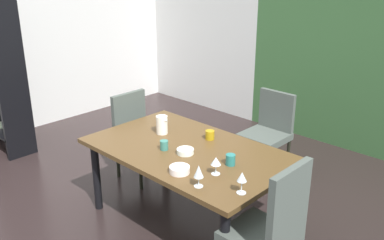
{
  "coord_description": "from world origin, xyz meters",
  "views": [
    {
      "loc": [
        2.66,
        -2.31,
        2.22
      ],
      "look_at": [
        0.14,
        0.32,
        0.85
      ],
      "focal_mm": 40.0,
      "sensor_mm": 36.0,
      "label": 1
    }
  ],
  "objects_px": {
    "wine_glass_west": "(242,178)",
    "cup_corner": "(230,160)",
    "chair_head_far": "(269,129)",
    "cup_left": "(164,145)",
    "wine_glass_north": "(199,172)",
    "dining_table": "(188,157)",
    "chair_left_far": "(137,130)",
    "cup_south": "(210,135)",
    "chair_right_near": "(272,227)",
    "serving_bowl_center": "(180,170)",
    "pitcher_front": "(162,125)",
    "serving_bowl_right": "(185,151)",
    "wine_glass_east": "(216,162)"
  },
  "relations": [
    {
      "from": "wine_glass_west",
      "to": "cup_corner",
      "type": "height_order",
      "value": "wine_glass_west"
    },
    {
      "from": "chair_head_far",
      "to": "cup_left",
      "type": "xyz_separation_m",
      "value": [
        -0.1,
        -1.42,
        0.24
      ]
    },
    {
      "from": "wine_glass_north",
      "to": "cup_left",
      "type": "height_order",
      "value": "wine_glass_north"
    },
    {
      "from": "dining_table",
      "to": "wine_glass_west",
      "type": "bearing_deg",
      "value": -19.25
    },
    {
      "from": "chair_left_far",
      "to": "cup_south",
      "type": "height_order",
      "value": "chair_left_far"
    },
    {
      "from": "chair_head_far",
      "to": "chair_right_near",
      "type": "height_order",
      "value": "chair_right_near"
    },
    {
      "from": "chair_right_near",
      "to": "serving_bowl_center",
      "type": "height_order",
      "value": "chair_right_near"
    },
    {
      "from": "pitcher_front",
      "to": "serving_bowl_right",
      "type": "bearing_deg",
      "value": -19.64
    },
    {
      "from": "wine_glass_west",
      "to": "cup_south",
      "type": "distance_m",
      "value": 0.96
    },
    {
      "from": "chair_right_near",
      "to": "pitcher_front",
      "type": "distance_m",
      "value": 1.51
    },
    {
      "from": "dining_table",
      "to": "wine_glass_west",
      "type": "xyz_separation_m",
      "value": [
        0.78,
        -0.27,
        0.19
      ]
    },
    {
      "from": "chair_head_far",
      "to": "wine_glass_west",
      "type": "bearing_deg",
      "value": 117.61
    },
    {
      "from": "chair_right_near",
      "to": "serving_bowl_right",
      "type": "bearing_deg",
      "value": 79.15
    },
    {
      "from": "cup_corner",
      "to": "pitcher_front",
      "type": "height_order",
      "value": "pitcher_front"
    },
    {
      "from": "serving_bowl_right",
      "to": "cup_left",
      "type": "relative_size",
      "value": 1.74
    },
    {
      "from": "serving_bowl_right",
      "to": "wine_glass_west",
      "type": "bearing_deg",
      "value": -14.38
    },
    {
      "from": "chair_left_far",
      "to": "cup_south",
      "type": "bearing_deg",
      "value": 90.39
    },
    {
      "from": "chair_head_far",
      "to": "cup_south",
      "type": "distance_m",
      "value": 1.01
    },
    {
      "from": "cup_corner",
      "to": "wine_glass_east",
      "type": "bearing_deg",
      "value": -84.93
    },
    {
      "from": "chair_left_far",
      "to": "wine_glass_north",
      "type": "bearing_deg",
      "value": 65.94
    },
    {
      "from": "dining_table",
      "to": "chair_head_far",
      "type": "distance_m",
      "value": 1.27
    },
    {
      "from": "serving_bowl_center",
      "to": "cup_south",
      "type": "xyz_separation_m",
      "value": [
        -0.26,
        0.64,
        0.01
      ]
    },
    {
      "from": "wine_glass_north",
      "to": "cup_corner",
      "type": "bearing_deg",
      "value": 97.06
    },
    {
      "from": "chair_right_near",
      "to": "wine_glass_west",
      "type": "xyz_separation_m",
      "value": [
        -0.26,
        0.0,
        0.27
      ]
    },
    {
      "from": "cup_left",
      "to": "pitcher_front",
      "type": "distance_m",
      "value": 0.36
    },
    {
      "from": "dining_table",
      "to": "chair_left_far",
      "type": "bearing_deg",
      "value": 165.02
    },
    {
      "from": "cup_corner",
      "to": "pitcher_front",
      "type": "xyz_separation_m",
      "value": [
        -0.86,
        0.07,
        0.04
      ]
    },
    {
      "from": "serving_bowl_center",
      "to": "wine_glass_north",
      "type": "bearing_deg",
      "value": -12.17
    },
    {
      "from": "wine_glass_east",
      "to": "cup_left",
      "type": "xyz_separation_m",
      "value": [
        -0.6,
        0.03,
        -0.06
      ]
    },
    {
      "from": "wine_glass_west",
      "to": "serving_bowl_right",
      "type": "xyz_separation_m",
      "value": [
        -0.72,
        0.19,
        -0.1
      ]
    },
    {
      "from": "pitcher_front",
      "to": "serving_bowl_center",
      "type": "bearing_deg",
      "value": -33.04
    },
    {
      "from": "cup_corner",
      "to": "cup_south",
      "type": "relative_size",
      "value": 1.07
    },
    {
      "from": "wine_glass_east",
      "to": "serving_bowl_right",
      "type": "distance_m",
      "value": 0.43
    },
    {
      "from": "serving_bowl_right",
      "to": "pitcher_front",
      "type": "height_order",
      "value": "pitcher_front"
    },
    {
      "from": "chair_head_far",
      "to": "chair_right_near",
      "type": "bearing_deg",
      "value": 124.66
    },
    {
      "from": "wine_glass_east",
      "to": "cup_south",
      "type": "xyz_separation_m",
      "value": [
        -0.47,
        0.46,
        -0.06
      ]
    },
    {
      "from": "wine_glass_north",
      "to": "serving_bowl_center",
      "type": "xyz_separation_m",
      "value": [
        -0.24,
        0.05,
        -0.09
      ]
    },
    {
      "from": "cup_corner",
      "to": "cup_left",
      "type": "bearing_deg",
      "value": -164.17
    },
    {
      "from": "dining_table",
      "to": "cup_left",
      "type": "xyz_separation_m",
      "value": [
        -0.13,
        -0.15,
        0.12
      ]
    },
    {
      "from": "chair_head_far",
      "to": "serving_bowl_right",
      "type": "xyz_separation_m",
      "value": [
        0.08,
        -1.35,
        0.22
      ]
    },
    {
      "from": "chair_head_far",
      "to": "cup_south",
      "type": "relative_size",
      "value": 11.31
    },
    {
      "from": "chair_head_far",
      "to": "chair_right_near",
      "type": "relative_size",
      "value": 0.88
    },
    {
      "from": "wine_glass_east",
      "to": "cup_left",
      "type": "bearing_deg",
      "value": 177.14
    },
    {
      "from": "chair_left_far",
      "to": "wine_glass_west",
      "type": "xyz_separation_m",
      "value": [
        1.8,
        -0.54,
        0.32
      ]
    },
    {
      "from": "cup_corner",
      "to": "dining_table",
      "type": "bearing_deg",
      "value": -178.46
    },
    {
      "from": "cup_left",
      "to": "chair_head_far",
      "type": "bearing_deg",
      "value": 85.84
    },
    {
      "from": "chair_left_far",
      "to": "cup_corner",
      "type": "bearing_deg",
      "value": 79.92
    },
    {
      "from": "serving_bowl_center",
      "to": "chair_head_far",
      "type": "bearing_deg",
      "value": 100.0
    },
    {
      "from": "wine_glass_east",
      "to": "serving_bowl_right",
      "type": "height_order",
      "value": "wine_glass_east"
    },
    {
      "from": "cup_south",
      "to": "pitcher_front",
      "type": "height_order",
      "value": "pitcher_front"
    }
  ]
}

